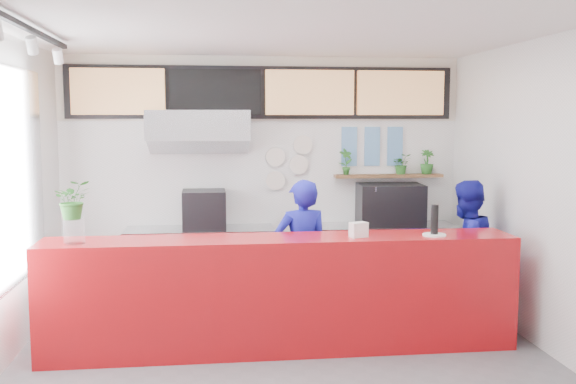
% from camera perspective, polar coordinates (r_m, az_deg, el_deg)
% --- Properties ---
extents(floor, '(5.00, 5.00, 0.00)m').
position_cam_1_polar(floor, '(6.02, -0.16, -15.10)').
color(floor, slate).
rests_on(floor, ground).
extents(ceiling, '(5.00, 5.00, 0.00)m').
position_cam_1_polar(ceiling, '(5.66, -0.17, 14.44)').
color(ceiling, silver).
extents(wall_back, '(5.00, 0.00, 5.00)m').
position_cam_1_polar(wall_back, '(8.13, -2.20, 1.39)').
color(wall_back, white).
rests_on(wall_back, ground).
extents(wall_right, '(0.00, 5.00, 5.00)m').
position_cam_1_polar(wall_right, '(6.43, 22.53, -0.41)').
color(wall_right, white).
rests_on(wall_right, ground).
extents(service_counter, '(4.50, 0.60, 1.10)m').
position_cam_1_polar(service_counter, '(6.23, -0.60, -9.04)').
color(service_counter, '#AA0C11').
rests_on(service_counter, ground).
extents(cream_band, '(5.00, 0.02, 0.80)m').
position_cam_1_polar(cream_band, '(8.09, -2.23, 9.16)').
color(cream_band, beige).
rests_on(cream_band, wall_back).
extents(prep_bench, '(1.80, 0.60, 0.90)m').
position_cam_1_polar(prep_bench, '(7.97, -7.77, -6.42)').
color(prep_bench, '#B2B5BA').
rests_on(prep_bench, ground).
extents(panini_oven, '(0.52, 0.52, 0.46)m').
position_cam_1_polar(panini_oven, '(7.84, -7.47, -1.55)').
color(panini_oven, black).
rests_on(panini_oven, prep_bench).
extents(extraction_hood, '(1.20, 0.70, 0.35)m').
position_cam_1_polar(extraction_hood, '(7.72, -7.97, 5.90)').
color(extraction_hood, '#B2B5BA').
rests_on(extraction_hood, ceiling).
extents(hood_lip, '(1.20, 0.69, 0.31)m').
position_cam_1_polar(hood_lip, '(7.72, -7.95, 4.42)').
color(hood_lip, '#B2B5BA').
rests_on(hood_lip, ceiling).
extents(right_bench, '(1.80, 0.60, 0.90)m').
position_cam_1_polar(right_bench, '(8.25, 8.50, -5.98)').
color(right_bench, '#B2B5BA').
rests_on(right_bench, ground).
extents(espresso_machine, '(0.84, 0.62, 0.51)m').
position_cam_1_polar(espresso_machine, '(8.15, 9.06, -1.10)').
color(espresso_machine, black).
rests_on(espresso_machine, right_bench).
extents(espresso_tray, '(0.70, 0.54, 0.06)m').
position_cam_1_polar(espresso_tray, '(8.12, 9.09, 0.45)').
color(espresso_tray, '#B9BBC1').
rests_on(espresso_tray, espresso_machine).
extents(herb_shelf, '(1.40, 0.18, 0.04)m').
position_cam_1_polar(herb_shelf, '(8.31, 8.93, 1.43)').
color(herb_shelf, brown).
rests_on(herb_shelf, wall_back).
extents(menu_board_far_left, '(1.10, 0.10, 0.55)m').
position_cam_1_polar(menu_board_far_left, '(8.03, -14.85, 8.62)').
color(menu_board_far_left, tan).
rests_on(menu_board_far_left, wall_back).
extents(menu_board_mid_left, '(1.10, 0.10, 0.55)m').
position_cam_1_polar(menu_board_mid_left, '(7.96, -6.45, 8.82)').
color(menu_board_mid_left, black).
rests_on(menu_board_mid_left, wall_back).
extents(menu_board_mid_right, '(1.10, 0.10, 0.55)m').
position_cam_1_polar(menu_board_mid_right, '(8.05, 1.93, 8.82)').
color(menu_board_mid_right, tan).
rests_on(menu_board_mid_right, wall_back).
extents(menu_board_far_right, '(1.10, 0.10, 0.55)m').
position_cam_1_polar(menu_board_far_right, '(8.30, 9.96, 8.66)').
color(menu_board_far_right, tan).
rests_on(menu_board_far_right, wall_back).
extents(soffit, '(4.80, 0.04, 0.65)m').
position_cam_1_polar(soffit, '(8.06, -2.21, 8.82)').
color(soffit, black).
rests_on(soffit, wall_back).
extents(window_pane, '(0.04, 2.20, 1.90)m').
position_cam_1_polar(window_pane, '(6.17, -23.97, 1.12)').
color(window_pane, silver).
rests_on(window_pane, wall_left).
extents(window_frame, '(0.03, 2.30, 2.00)m').
position_cam_1_polar(window_frame, '(6.16, -23.79, 1.13)').
color(window_frame, '#B2B5BA').
rests_on(window_frame, wall_left).
extents(track_rail, '(0.05, 2.40, 0.04)m').
position_cam_1_polar(track_rail, '(5.80, -21.84, 13.20)').
color(track_rail, black).
rests_on(track_rail, ceiling).
extents(dec_plate_a, '(0.24, 0.03, 0.24)m').
position_cam_1_polar(dec_plate_a, '(8.09, -1.13, 3.15)').
color(dec_plate_a, silver).
rests_on(dec_plate_a, wall_back).
extents(dec_plate_b, '(0.24, 0.03, 0.24)m').
position_cam_1_polar(dec_plate_b, '(8.13, 0.98, 2.46)').
color(dec_plate_b, silver).
rests_on(dec_plate_b, wall_back).
extents(dec_plate_c, '(0.24, 0.03, 0.24)m').
position_cam_1_polar(dec_plate_c, '(8.11, -1.12, 1.03)').
color(dec_plate_c, silver).
rests_on(dec_plate_c, wall_back).
extents(dec_plate_d, '(0.24, 0.03, 0.24)m').
position_cam_1_polar(dec_plate_d, '(8.13, 1.33, 4.22)').
color(dec_plate_d, silver).
rests_on(dec_plate_d, wall_back).
extents(photo_frame_a, '(0.20, 0.02, 0.25)m').
position_cam_1_polar(photo_frame_a, '(8.24, 5.47, 4.92)').
color(photo_frame_a, '#598CBF').
rests_on(photo_frame_a, wall_back).
extents(photo_frame_b, '(0.20, 0.02, 0.25)m').
position_cam_1_polar(photo_frame_b, '(8.31, 7.50, 4.90)').
color(photo_frame_b, '#598CBF').
rests_on(photo_frame_b, wall_back).
extents(photo_frame_c, '(0.20, 0.02, 0.25)m').
position_cam_1_polar(photo_frame_c, '(8.39, 9.50, 4.88)').
color(photo_frame_c, '#598CBF').
rests_on(photo_frame_c, wall_back).
extents(photo_frame_d, '(0.20, 0.02, 0.25)m').
position_cam_1_polar(photo_frame_d, '(8.25, 5.45, 3.18)').
color(photo_frame_d, '#598CBF').
rests_on(photo_frame_d, wall_back).
extents(photo_frame_e, '(0.20, 0.02, 0.25)m').
position_cam_1_polar(photo_frame_e, '(8.32, 7.48, 3.18)').
color(photo_frame_e, '#598CBF').
rests_on(photo_frame_e, wall_back).
extents(photo_frame_f, '(0.20, 0.02, 0.25)m').
position_cam_1_polar(photo_frame_f, '(8.40, 9.47, 3.18)').
color(photo_frame_f, '#598CBF').
rests_on(photo_frame_f, wall_back).
extents(staff_center, '(0.63, 0.46, 1.60)m').
position_cam_1_polar(staff_center, '(6.78, 1.24, -5.60)').
color(staff_center, '#151691').
rests_on(staff_center, ground).
extents(staff_right, '(0.94, 0.86, 1.56)m').
position_cam_1_polar(staff_right, '(7.30, 15.44, -5.11)').
color(staff_right, '#151691').
rests_on(staff_right, ground).
extents(herb_a, '(0.20, 0.17, 0.33)m').
position_cam_1_polar(herb_a, '(8.16, 5.17, 2.71)').
color(herb_a, '#2A6A25').
rests_on(herb_a, herb_shelf).
extents(herb_c, '(0.25, 0.22, 0.26)m').
position_cam_1_polar(herb_c, '(8.35, 10.06, 2.47)').
color(herb_c, '#2A6A25').
rests_on(herb_c, herb_shelf).
extents(herb_d, '(0.19, 0.17, 0.31)m').
position_cam_1_polar(herb_d, '(8.45, 12.25, 2.64)').
color(herb_d, '#2A6A25').
rests_on(herb_d, herb_shelf).
extents(glass_vase, '(0.23, 0.23, 0.23)m').
position_cam_1_polar(glass_vase, '(6.10, -18.48, -3.30)').
color(glass_vase, white).
rests_on(glass_vase, service_counter).
extents(basil_vase, '(0.39, 0.37, 0.36)m').
position_cam_1_polar(basil_vase, '(6.06, -18.57, -0.66)').
color(basil_vase, '#2A6A25').
rests_on(basil_vase, glass_vase).
extents(napkin_holder, '(0.19, 0.15, 0.14)m').
position_cam_1_polar(napkin_holder, '(6.15, 6.29, -3.35)').
color(napkin_holder, white).
rests_on(napkin_holder, service_counter).
extents(white_plate, '(0.23, 0.23, 0.02)m').
position_cam_1_polar(white_plate, '(6.35, 12.87, -3.73)').
color(white_plate, white).
rests_on(white_plate, service_counter).
extents(pepper_mill, '(0.08, 0.08, 0.28)m').
position_cam_1_polar(pepper_mill, '(6.33, 12.90, -2.41)').
color(pepper_mill, black).
rests_on(pepper_mill, white_plate).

